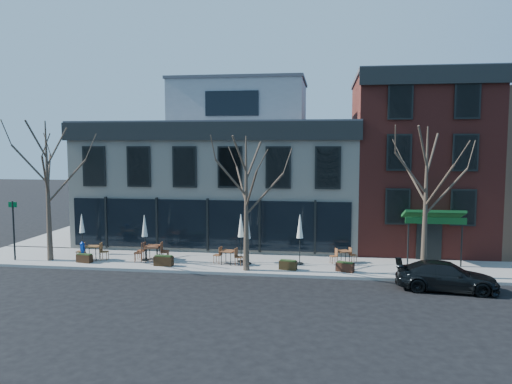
# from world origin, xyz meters

# --- Properties ---
(ground) EXTENTS (120.00, 120.00, 0.00)m
(ground) POSITION_xyz_m (0.00, 0.00, 0.00)
(ground) COLOR black
(ground) RESTS_ON ground
(sidewalk_front) EXTENTS (33.50, 4.70, 0.15)m
(sidewalk_front) POSITION_xyz_m (3.25, -2.15, 0.07)
(sidewalk_front) COLOR gray
(sidewalk_front) RESTS_ON ground
(sidewalk_side) EXTENTS (4.50, 12.00, 0.15)m
(sidewalk_side) POSITION_xyz_m (-11.25, 6.00, 0.07)
(sidewalk_side) COLOR gray
(sidewalk_side) RESTS_ON ground
(corner_building) EXTENTS (18.39, 10.39, 11.10)m
(corner_building) POSITION_xyz_m (0.07, 5.07, 4.72)
(corner_building) COLOR beige
(corner_building) RESTS_ON ground
(red_brick_building) EXTENTS (8.20, 11.78, 11.18)m
(red_brick_building) POSITION_xyz_m (13.00, 4.98, 5.64)
(red_brick_building) COLOR maroon
(red_brick_building) RESTS_ON ground
(tree_corner) EXTENTS (3.93, 3.98, 7.92)m
(tree_corner) POSITION_xyz_m (-8.49, -3.20, 4.25)
(tree_corner) COLOR #382B21
(tree_corner) RESTS_ON sidewalk_front
(tree_mid) EXTENTS (3.50, 3.55, 7.04)m
(tree_mid) POSITION_xyz_m (3.01, -3.90, 3.79)
(tree_mid) COLOR #382B21
(tree_mid) RESTS_ON sidewalk_front
(tree_right) EXTENTS (3.72, 3.77, 7.48)m
(tree_right) POSITION_xyz_m (12.01, -3.90, 4.02)
(tree_right) COLOR #382B21
(tree_right) RESTS_ON sidewalk_front
(sign_pole) EXTENTS (0.50, 0.10, 3.40)m
(sign_pole) POSITION_xyz_m (-10.50, -3.50, 2.07)
(sign_pole) COLOR black
(sign_pole) RESTS_ON sidewalk_front
(parked_sedan) EXTENTS (4.74, 2.33, 1.33)m
(parked_sedan) POSITION_xyz_m (12.68, -5.72, 0.66)
(parked_sedan) COLOR black
(parked_sedan) RESTS_ON ground
(call_box) EXTENTS (0.23, 0.23, 1.16)m
(call_box) POSITION_xyz_m (-6.46, -3.32, 0.76)
(call_box) COLOR #0B3196
(call_box) RESTS_ON sidewalk_front
(cafe_set_0) EXTENTS (1.89, 0.82, 0.98)m
(cafe_set_0) POSITION_xyz_m (-6.11, -2.84, 0.65)
(cafe_set_0) COLOR brown
(cafe_set_0) RESTS_ON sidewalk_front
(cafe_set_1) EXTENTS (1.88, 0.79, 0.98)m
(cafe_set_1) POSITION_xyz_m (-2.73, -2.15, 0.65)
(cafe_set_1) COLOR brown
(cafe_set_1) RESTS_ON sidewalk_front
(cafe_set_2) EXTENTS (2.02, 1.03, 1.04)m
(cafe_set_2) POSITION_xyz_m (-2.64, -2.71, 0.68)
(cafe_set_2) COLOR brown
(cafe_set_2) RESTS_ON sidewalk_front
(cafe_set_3) EXTENTS (1.81, 0.86, 0.93)m
(cafe_set_3) POSITION_xyz_m (1.80, -2.75, 0.63)
(cafe_set_3) COLOR brown
(cafe_set_3) RESTS_ON sidewalk_front
(cafe_set_5) EXTENTS (1.60, 0.99, 0.83)m
(cafe_set_5) POSITION_xyz_m (8.12, -1.52, 0.58)
(cafe_set_5) COLOR brown
(cafe_set_5) RESTS_ON sidewalk_front
(umbrella_0) EXTENTS (0.39, 0.39, 2.43)m
(umbrella_0) POSITION_xyz_m (-7.49, -1.33, 1.86)
(umbrella_0) COLOR black
(umbrella_0) RESTS_ON sidewalk_front
(umbrella_1) EXTENTS (0.42, 0.42, 2.61)m
(umbrella_1) POSITION_xyz_m (-3.09, -2.51, 1.99)
(umbrella_1) COLOR black
(umbrella_1) RESTS_ON sidewalk_front
(umbrella_2) EXTENTS (0.43, 0.43, 2.71)m
(umbrella_2) POSITION_xyz_m (2.41, -2.13, 2.07)
(umbrella_2) COLOR black
(umbrella_2) RESTS_ON sidewalk_front
(umbrella_3) EXTENTS (0.44, 0.44, 2.72)m
(umbrella_3) POSITION_xyz_m (2.86, -2.57, 2.07)
(umbrella_3) COLOR black
(umbrella_3) RESTS_ON sidewalk_front
(umbrella_4) EXTENTS (0.44, 0.44, 2.77)m
(umbrella_4) POSITION_xyz_m (5.71, -2.17, 2.11)
(umbrella_4) COLOR black
(umbrella_4) RESTS_ON sidewalk_front
(planter_0) EXTENTS (0.95, 0.53, 0.50)m
(planter_0) POSITION_xyz_m (-6.27, -3.50, 0.40)
(planter_0) COLOR black
(planter_0) RESTS_ON sidewalk_front
(planter_1) EXTENTS (1.06, 0.49, 0.58)m
(planter_1) POSITION_xyz_m (-1.62, -3.60, 0.44)
(planter_1) COLOR black
(planter_1) RESTS_ON sidewalk_front
(planter_2) EXTENTS (0.98, 0.53, 0.52)m
(planter_2) POSITION_xyz_m (5.17, -3.50, 0.41)
(planter_2) COLOR black
(planter_2) RESTS_ON sidewalk_front
(planter_3) EXTENTS (0.99, 0.69, 0.52)m
(planter_3) POSITION_xyz_m (8.14, -3.50, 0.41)
(planter_3) COLOR black
(planter_3) RESTS_ON sidewalk_front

